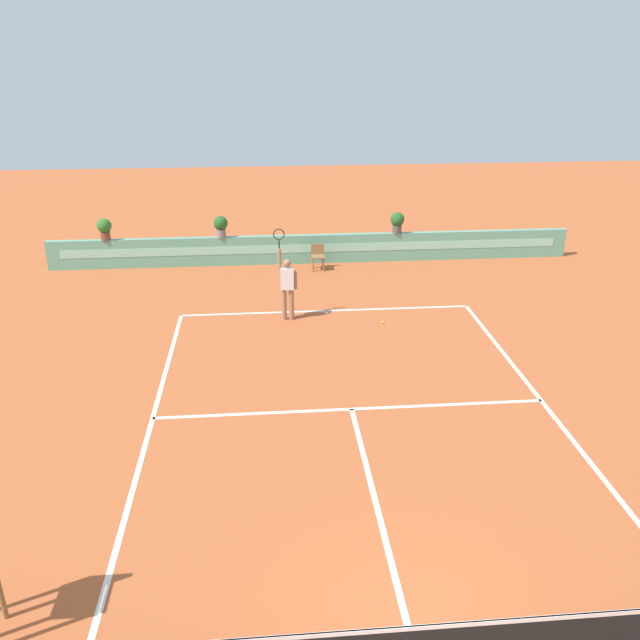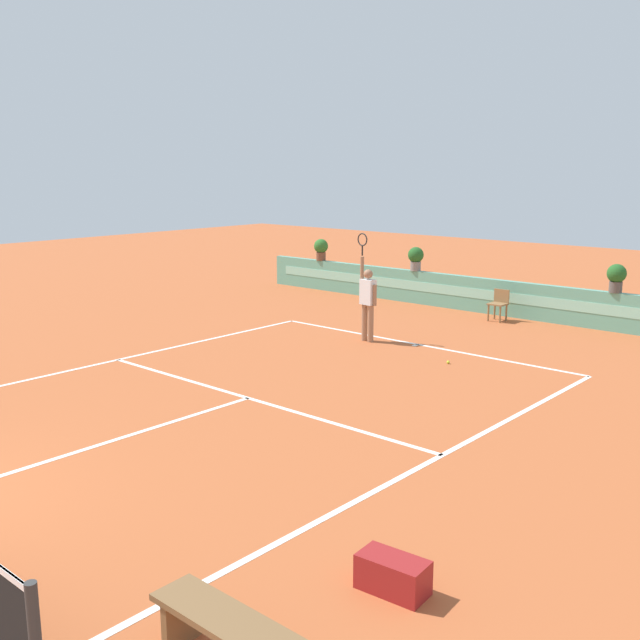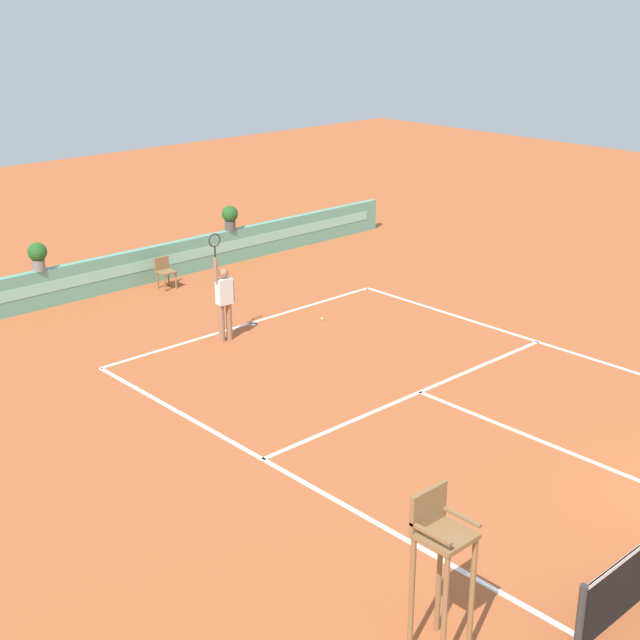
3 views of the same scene
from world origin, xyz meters
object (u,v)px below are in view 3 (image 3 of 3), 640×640
ball_kid_chair (165,271)px  tennis_player (224,297)px  umpire_chair (440,554)px  potted_plant_left (38,255)px  potted_plant_right (230,216)px  tennis_ball_near_baseline (322,319)px

ball_kid_chair → tennis_player: bearing=-105.7°
umpire_chair → potted_plant_left: bearing=80.9°
tennis_player → potted_plant_left: (-2.03, 5.01, 0.36)m
tennis_player → ball_kid_chair: bearing=74.3°
ball_kid_chair → tennis_player: (-1.20, -4.28, 0.57)m
potted_plant_right → tennis_ball_near_baseline: bearing=-104.6°
potted_plant_left → potted_plant_right: same height
umpire_chair → tennis_ball_near_baseline: umpire_chair is taller
tennis_ball_near_baseline → potted_plant_left: (-4.61, 5.53, 1.38)m
potted_plant_left → ball_kid_chair: bearing=-12.8°
tennis_player → tennis_ball_near_baseline: 2.82m
tennis_player → potted_plant_left: size_ratio=3.57×
ball_kid_chair → potted_plant_left: (-3.23, 0.73, 0.93)m
umpire_chair → potted_plant_right: size_ratio=2.96×
tennis_ball_near_baseline → potted_plant_left: bearing=129.8°
umpire_chair → tennis_ball_near_baseline: 11.97m
tennis_ball_near_baseline → tennis_player: bearing=168.7°
ball_kid_chair → tennis_ball_near_baseline: size_ratio=12.50×
tennis_ball_near_baseline → potted_plant_right: (1.44, 5.53, 1.38)m
umpire_chair → tennis_player: bearing=66.2°
tennis_player → potted_plant_right: 6.44m
umpire_chair → tennis_player: tennis_player is taller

